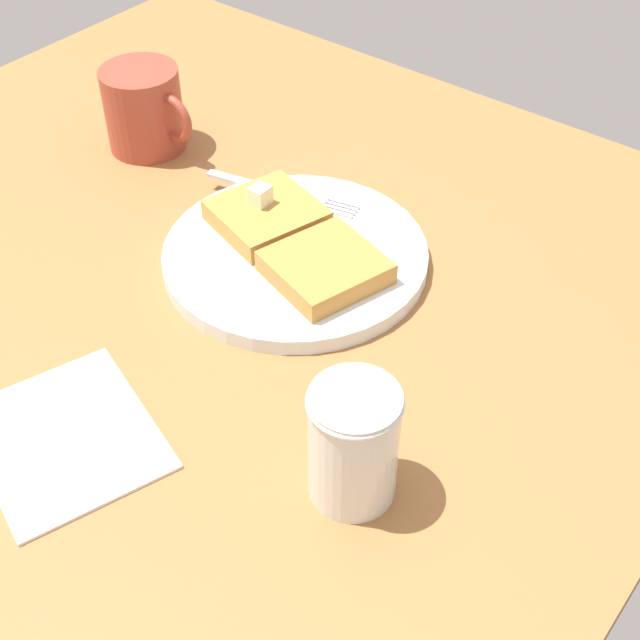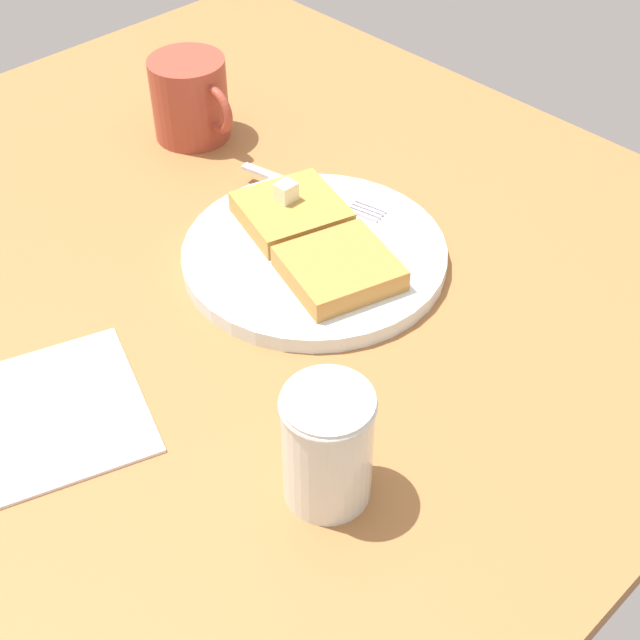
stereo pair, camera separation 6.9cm
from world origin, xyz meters
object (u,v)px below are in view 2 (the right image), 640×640
at_px(plate, 314,254).
at_px(syrup_jar, 328,448).
at_px(coffee_mug, 191,99).
at_px(fork, 319,193).
at_px(napkin, 61,411).

distance_m(plate, syrup_jar, 0.26).
bearing_deg(plate, coffee_mug, 167.18).
height_order(fork, coffee_mug, coffee_mug).
relative_size(plate, syrup_jar, 2.53).
height_order(napkin, coffee_mug, coffee_mug).
distance_m(plate, coffee_mug, 0.26).
bearing_deg(plate, napkin, -90.59).
height_order(syrup_jar, napkin, syrup_jar).
height_order(plate, fork, fork).
bearing_deg(coffee_mug, plate, -12.82).
xyz_separation_m(plate, syrup_jar, (0.19, -0.17, 0.04)).
bearing_deg(syrup_jar, napkin, -153.64).
distance_m(plate, napkin, 0.27).
bearing_deg(napkin, fork, 99.41).
bearing_deg(napkin, coffee_mug, 127.42).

